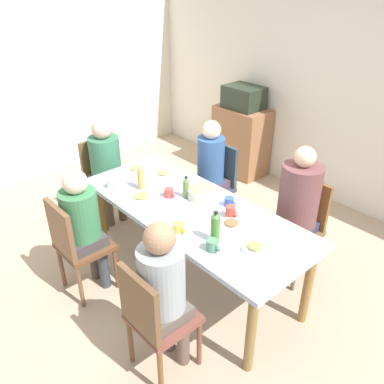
{
  "coord_description": "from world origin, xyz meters",
  "views": [
    {
      "loc": [
        2.05,
        -1.85,
        2.47
      ],
      "look_at": [
        0.0,
        0.0,
        0.91
      ],
      "focal_mm": 37.11,
      "sensor_mm": 36.0,
      "label": 1
    }
  ],
  "objects": [
    {
      "name": "person_1",
      "position": [
        0.53,
        -0.72,
        0.71
      ],
      "size": [
        0.3,
        0.3,
        1.19
      ],
      "color": "#514946",
      "rests_on": "ground_plane"
    },
    {
      "name": "person_4",
      "position": [
        0.53,
        0.72,
        0.76
      ],
      "size": [
        0.34,
        0.34,
        1.26
      ],
      "color": "#2B2B51",
      "rests_on": "ground_plane"
    },
    {
      "name": "ground_plane",
      "position": [
        0.0,
        0.0,
        0.0
      ],
      "size": [
        7.12,
        7.12,
        0.0
      ],
      "primitive_type": "plane",
      "color": "tan"
    },
    {
      "name": "bottle_2",
      "position": [
        -0.54,
        -0.11,
        0.86
      ],
      "size": [
        0.06,
        0.06,
        0.23
      ],
      "color": "tan",
      "rests_on": "dining_table"
    },
    {
      "name": "wall_back",
      "position": [
        0.0,
        2.27,
        1.3
      ],
      "size": [
        6.18,
        0.12,
        2.6
      ],
      "primitive_type": "cube",
      "color": "silver",
      "rests_on": "ground_plane"
    },
    {
      "name": "cup_4",
      "position": [
        0.18,
        -0.3,
        0.79
      ],
      "size": [
        0.12,
        0.08,
        0.07
      ],
      "color": "yellow",
      "rests_on": "dining_table"
    },
    {
      "name": "side_cabinet",
      "position": [
        -1.2,
        1.97,
        0.45
      ],
      "size": [
        0.7,
        0.44,
        0.9
      ],
      "primitive_type": "cube",
      "color": "#926242",
      "rests_on": "ground_plane"
    },
    {
      "name": "wall_left",
      "position": [
        -3.03,
        0.0,
        1.3
      ],
      "size": [
        0.12,
        4.65,
        2.6
      ],
      "primitive_type": "cube",
      "color": "white",
      "rests_on": "ground_plane"
    },
    {
      "name": "cup_3",
      "position": [
        0.51,
        -0.27,
        0.8
      ],
      "size": [
        0.12,
        0.08,
        0.09
      ],
      "color": "#4E8367",
      "rests_on": "dining_table"
    },
    {
      "name": "plate_2",
      "position": [
        -0.88,
        0.07,
        0.77
      ],
      "size": [
        0.26,
        0.26,
        0.04
      ],
      "color": "white",
      "rests_on": "dining_table"
    },
    {
      "name": "plate_4",
      "position": [
        -0.62,
        0.2,
        0.77
      ],
      "size": [
        0.22,
        0.22,
        0.04
      ],
      "color": "white",
      "rests_on": "dining_table"
    },
    {
      "name": "chair_4",
      "position": [
        0.53,
        0.81,
        0.51
      ],
      "size": [
        0.4,
        0.4,
        0.9
      ],
      "color": "brown",
      "rests_on": "ground_plane"
    },
    {
      "name": "cup_2",
      "position": [
        -0.27,
        -0.02,
        0.79
      ],
      "size": [
        0.12,
        0.08,
        0.08
      ],
      "color": "#D34645",
      "rests_on": "dining_table"
    },
    {
      "name": "person_0",
      "position": [
        -0.53,
        -0.72,
        0.69
      ],
      "size": [
        0.3,
        0.3,
        1.15
      ],
      "color": "#453538",
      "rests_on": "ground_plane"
    },
    {
      "name": "plate_0",
      "position": [
        0.39,
        0.05,
        0.77
      ],
      "size": [
        0.2,
        0.2,
        0.04
      ],
      "color": "silver",
      "rests_on": "dining_table"
    },
    {
      "name": "microwave",
      "position": [
        -1.2,
        1.97,
        1.04
      ],
      "size": [
        0.48,
        0.36,
        0.28
      ],
      "primitive_type": "cube",
      "color": "#232E21",
      "rests_on": "side_cabinet"
    },
    {
      "name": "bottle_1",
      "position": [
        0.45,
        -0.18,
        0.87
      ],
      "size": [
        0.07,
        0.07,
        0.25
      ],
      "color": "#44802E",
      "rests_on": "dining_table"
    },
    {
      "name": "bottle_0",
      "position": [
        -0.16,
        0.08,
        0.85
      ],
      "size": [
        0.05,
        0.05,
        0.2
      ],
      "color": "#53783B",
      "rests_on": "dining_table"
    },
    {
      "name": "plate_3",
      "position": [
        -0.4,
        -0.22,
        0.77
      ],
      "size": [
        0.23,
        0.23,
        0.04
      ],
      "color": "silver",
      "rests_on": "dining_table"
    },
    {
      "name": "cup_0",
      "position": [
        -0.74,
        -0.3,
        0.8
      ],
      "size": [
        0.11,
        0.08,
        0.08
      ],
      "color": "white",
      "rests_on": "dining_table"
    },
    {
      "name": "chair_3",
      "position": [
        -1.43,
        0.0,
        0.51
      ],
      "size": [
        0.4,
        0.4,
        0.9
      ],
      "color": "brown",
      "rests_on": "ground_plane"
    },
    {
      "name": "dining_table",
      "position": [
        0.0,
        0.0,
        0.67
      ],
      "size": [
        2.11,
        0.86,
        0.76
      ],
      "color": "#ACB9D4",
      "rests_on": "ground_plane"
    },
    {
      "name": "cup_1",
      "position": [
        0.18,
        0.25,
        0.79
      ],
      "size": [
        0.11,
        0.08,
        0.07
      ],
      "color": "#3356A2",
      "rests_on": "dining_table"
    },
    {
      "name": "bowl_0",
      "position": [
        -0.07,
        0.19,
        0.81
      ],
      "size": [
        0.27,
        0.27,
        0.1
      ],
      "color": "beige",
      "rests_on": "dining_table"
    },
    {
      "name": "plate_1",
      "position": [
        0.7,
        -0.04,
        0.77
      ],
      "size": [
        0.2,
        0.2,
        0.04
      ],
      "color": "white",
      "rests_on": "dining_table"
    },
    {
      "name": "person_2",
      "position": [
        -0.53,
        0.72,
        0.7
      ],
      "size": [
        0.3,
        0.3,
        1.19
      ],
      "color": "#3D4946",
      "rests_on": "ground_plane"
    },
    {
      "name": "person_3",
      "position": [
        -1.34,
        0.0,
        0.71
      ],
      "size": [
        0.32,
        0.32,
        1.17
      ],
      "color": "brown",
      "rests_on": "ground_plane"
    },
    {
      "name": "chair_0",
      "position": [
        -0.53,
        -0.81,
        0.51
      ],
      "size": [
        0.4,
        0.4,
        0.9
      ],
      "color": "brown",
      "rests_on": "ground_plane"
    },
    {
      "name": "chair_2",
      "position": [
        -0.53,
        0.81,
        0.51
      ],
      "size": [
        0.4,
        0.4,
        0.9
      ],
      "color": "#333D4E",
      "rests_on": "ground_plane"
    },
    {
      "name": "cup_5",
      "position": [
        0.3,
        0.14,
        0.8
      ],
      "size": [
        0.11,
        0.08,
        0.09
      ],
      "color": "#CC4539",
      "rests_on": "dining_table"
    },
    {
      "name": "chair_1",
      "position": [
        0.53,
        -0.81,
        0.51
      ],
      "size": [
        0.4,
        0.4,
        0.9
      ],
      "color": "brown",
      "rests_on": "ground_plane"
    }
  ]
}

